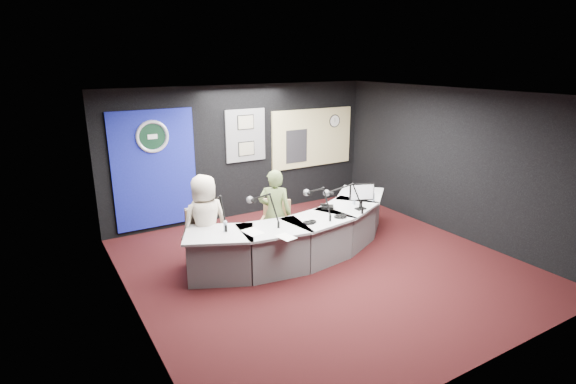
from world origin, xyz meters
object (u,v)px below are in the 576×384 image
armchair_left (206,240)px  armchair_right (275,228)px  broadcast_desk (303,234)px  person_woman (275,213)px  person_man (205,222)px

armchair_left → armchair_right: armchair_right is taller
armchair_left → broadcast_desk: bearing=-20.4°
person_woman → armchair_right: bearing=-0.0°
broadcast_desk → armchair_left: bearing=165.7°
broadcast_desk → armchair_left: armchair_left is taller
broadcast_desk → person_man: 1.71m
broadcast_desk → person_woman: (-0.43, 0.21, 0.40)m
armchair_right → person_woman: bearing=0.0°
armchair_left → armchair_right: (1.18, -0.20, 0.05)m
broadcast_desk → person_man: bearing=165.7°
broadcast_desk → person_man: (-1.61, 0.41, 0.40)m
armchair_left → person_woman: person_woman is taller
armchair_left → person_woman: size_ratio=0.59×
broadcast_desk → person_man: size_ratio=2.89×
broadcast_desk → armchair_left: (-1.61, 0.41, 0.08)m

